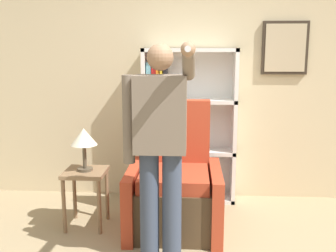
# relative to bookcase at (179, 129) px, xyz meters

# --- Properties ---
(wall_back) EXTENTS (8.00, 0.11, 2.80)m
(wall_back) POSITION_rel_bookcase_xyz_m (0.23, 0.16, 0.60)
(wall_back) COLOR beige
(wall_back) RESTS_ON ground_plane
(bookcase) EXTENTS (1.02, 0.28, 1.68)m
(bookcase) POSITION_rel_bookcase_xyz_m (0.00, 0.00, 0.00)
(bookcase) COLOR white
(bookcase) RESTS_ON ground_plane
(armchair) EXTENTS (0.86, 0.83, 1.19)m
(armchair) POSITION_rel_bookcase_xyz_m (-0.02, -0.73, -0.43)
(armchair) COLOR #4C3823
(armchair) RESTS_ON ground_plane
(person_standing) EXTENTS (0.54, 0.78, 1.71)m
(person_standing) POSITION_rel_bookcase_xyz_m (-0.10, -1.39, 0.17)
(person_standing) COLOR #384256
(person_standing) RESTS_ON ground_plane
(side_table) EXTENTS (0.38, 0.38, 0.55)m
(side_table) POSITION_rel_bookcase_xyz_m (-0.86, -0.77, -0.36)
(side_table) COLOR #846647
(side_table) RESTS_ON ground_plane
(table_lamp) EXTENTS (0.25, 0.25, 0.40)m
(table_lamp) POSITION_rel_bookcase_xyz_m (-0.86, -0.77, 0.05)
(table_lamp) COLOR #4C4233
(table_lamp) RESTS_ON side_table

